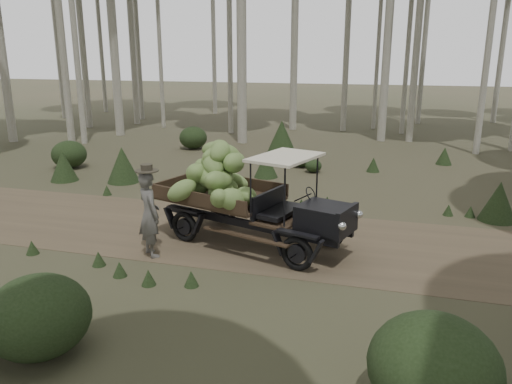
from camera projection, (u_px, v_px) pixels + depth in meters
The scene contains 5 objects.
ground at pixel (234, 234), 11.64m from camera, with size 120.00×120.00×0.00m, color #473D2B.
dirt_track at pixel (234, 234), 11.64m from camera, with size 70.00×4.00×0.01m, color brown.
banana_truck at pixel (233, 183), 10.89m from camera, with size 4.72×2.87×2.30m.
farmer at pixel (149, 213), 10.20m from camera, with size 0.77×0.75×1.95m.
undergrowth at pixel (225, 226), 10.56m from camera, with size 22.70×23.19×1.39m.
Camera 1 is at (3.46, -10.39, 4.08)m, focal length 35.00 mm.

